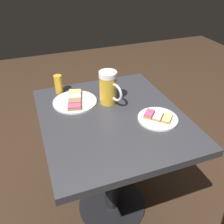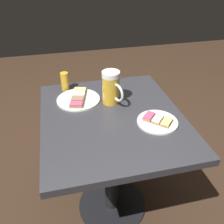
% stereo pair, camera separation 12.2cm
% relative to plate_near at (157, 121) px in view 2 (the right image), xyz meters
% --- Properties ---
extents(ground_plane, '(6.00, 6.00, 0.00)m').
position_rel_plate_near_xyz_m(ground_plane, '(0.11, 0.20, -0.74)').
color(ground_plane, '#382619').
extents(cafe_table, '(0.81, 0.71, 0.73)m').
position_rel_plate_near_xyz_m(cafe_table, '(0.11, 0.20, -0.17)').
color(cafe_table, black).
rests_on(cafe_table, ground_plane).
extents(plate_near, '(0.20, 0.20, 0.03)m').
position_rel_plate_near_xyz_m(plate_near, '(0.00, 0.00, 0.00)').
color(plate_near, white).
rests_on(plate_near, cafe_table).
extents(plate_far, '(0.24, 0.24, 0.03)m').
position_rel_plate_near_xyz_m(plate_far, '(0.30, 0.35, 0.00)').
color(plate_far, white).
rests_on(plate_far, cafe_table).
extents(beer_mug, '(0.15, 0.09, 0.18)m').
position_rel_plate_near_xyz_m(beer_mug, '(0.23, 0.17, 0.08)').
color(beer_mug, gold).
rests_on(beer_mug, cafe_table).
extents(beer_glass_small, '(0.05, 0.05, 0.11)m').
position_rel_plate_near_xyz_m(beer_glass_small, '(0.44, 0.41, 0.04)').
color(beer_glass_small, gold).
rests_on(beer_glass_small, cafe_table).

